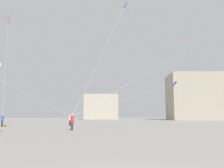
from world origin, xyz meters
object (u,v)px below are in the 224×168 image
at_px(kite_emerald_diamond, 186,49).
at_px(building_centre_hall, 211,97).
at_px(handbag_beside_flyer, 5,126).
at_px(kite_crimson_delta, 8,19).
at_px(kite_cobalt_delta, 123,10).
at_px(person_in_white, 70,119).
at_px(person_in_red, 72,121).
at_px(kite_violet_delta, 172,85).
at_px(person_in_blue, 2,120).
at_px(building_left_hall, 102,107).

height_order(kite_emerald_diamond, building_centre_hall, building_centre_hall).
height_order(building_centre_hall, handbag_beside_flyer, building_centre_hall).
distance_m(kite_crimson_delta, kite_cobalt_delta, 17.02).
height_order(person_in_white, handbag_beside_flyer, person_in_white).
distance_m(person_in_red, kite_cobalt_delta, 13.35).
height_order(person_in_red, kite_crimson_delta, kite_crimson_delta).
height_order(person_in_white, kite_crimson_delta, kite_crimson_delta).
xyz_separation_m(kite_violet_delta, handbag_beside_flyer, (-24.45, -7.31, -6.54)).
bearing_deg(kite_crimson_delta, kite_emerald_diamond, -0.73).
bearing_deg(person_in_red, kite_cobalt_delta, 78.61).
height_order(person_in_blue, handbag_beside_flyer, person_in_blue).
xyz_separation_m(building_centre_hall, handbag_beside_flyer, (-48.61, -44.20, -7.40)).
relative_size(person_in_red, person_in_white, 0.99).
distance_m(person_in_blue, kite_violet_delta, 26.52).
distance_m(person_in_blue, building_left_hall, 68.98).
bearing_deg(kite_violet_delta, kite_emerald_diamond, -90.72).
relative_size(kite_cobalt_delta, handbag_beside_flyer, 39.60).
bearing_deg(kite_violet_delta, person_in_white, -165.85).
bearing_deg(kite_violet_delta, kite_crimson_delta, -163.85).
distance_m(kite_crimson_delta, kite_violet_delta, 27.22).
relative_size(building_centre_hall, handbag_beside_flyer, 88.37).
height_order(kite_crimson_delta, handbag_beside_flyer, kite_crimson_delta).
xyz_separation_m(person_in_blue, building_left_hall, (12.96, 67.63, 4.05)).
relative_size(kite_violet_delta, building_centre_hall, 0.61).
xyz_separation_m(person_in_red, handbag_beside_flyer, (-9.72, 7.86, -0.79)).
bearing_deg(building_centre_hall, kite_emerald_diamond, -118.64).
bearing_deg(person_in_blue, building_left_hall, 112.98).
distance_m(person_in_red, kite_emerald_diamond, 19.14).
bearing_deg(person_in_red, building_left_hall, 155.18).
distance_m(kite_crimson_delta, handbag_beside_flyer, 14.70).
xyz_separation_m(person_in_white, kite_crimson_delta, (-8.49, -3.08, 13.89)).
distance_m(person_in_red, kite_violet_delta, 21.92).
xyz_separation_m(person_in_red, kite_crimson_delta, (-10.22, 7.95, 13.90)).
height_order(building_left_hall, handbag_beside_flyer, building_left_hall).
distance_m(kite_cobalt_delta, building_left_hall, 74.84).
relative_size(person_in_blue, kite_emerald_diamond, 0.10).
bearing_deg(kite_cobalt_delta, kite_crimson_delta, 155.92).
bearing_deg(person_in_blue, kite_cobalt_delta, 10.12).
height_order(person_in_blue, kite_emerald_diamond, kite_emerald_diamond).
xyz_separation_m(kite_crimson_delta, kite_violet_delta, (24.95, 7.22, -8.15)).
height_order(kite_crimson_delta, building_left_hall, kite_crimson_delta).
height_order(person_in_white, building_left_hall, building_left_hall).
bearing_deg(kite_violet_delta, person_in_blue, -163.35).
bearing_deg(building_centre_hall, building_left_hall, 147.05).
xyz_separation_m(kite_crimson_delta, building_left_hall, (13.11, 67.44, -9.86)).
bearing_deg(kite_cobalt_delta, building_centre_hall, 56.59).
height_order(person_in_red, kite_emerald_diamond, kite_emerald_diamond).
xyz_separation_m(person_in_blue, building_centre_hall, (48.96, 44.30, 6.62)).
distance_m(person_in_white, kite_violet_delta, 17.91).
bearing_deg(kite_cobalt_delta, kite_violet_delta, 56.12).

